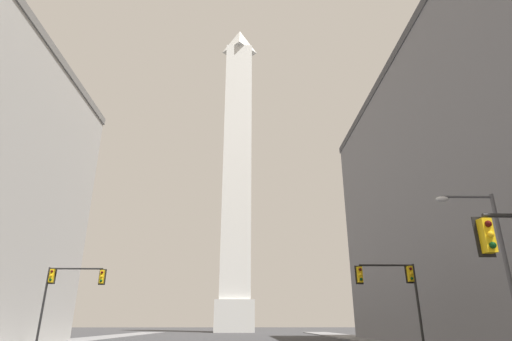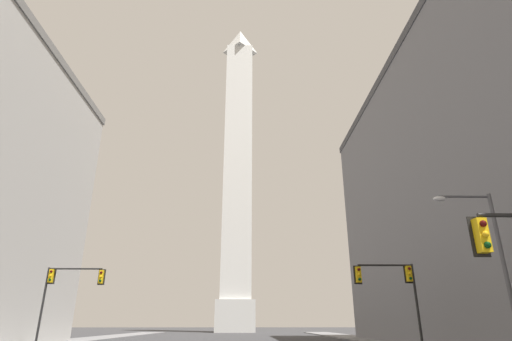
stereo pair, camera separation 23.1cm
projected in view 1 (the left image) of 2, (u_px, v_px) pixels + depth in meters
The scene contains 4 objects.
obelisk at pixel (237, 166), 101.80m from camera, with size 8.76×8.76×82.03m.
traffic_light_mid_right at pixel (396, 284), 28.65m from camera, with size 4.48×0.51×5.98m.
traffic_light_mid_left at pixel (65, 286), 33.73m from camera, with size 5.00×0.52×6.40m.
street_lamp at pixel (495, 256), 19.09m from camera, with size 2.98×0.36×8.04m.
Camera 1 is at (1.93, -2.59, 1.94)m, focal length 28.00 mm.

